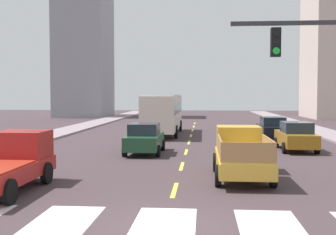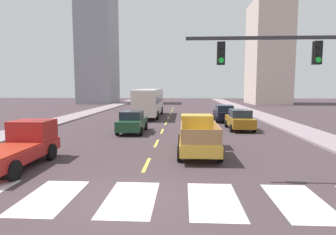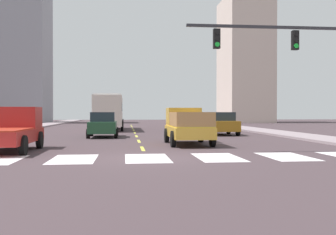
% 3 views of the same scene
% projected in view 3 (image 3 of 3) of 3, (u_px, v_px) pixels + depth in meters
% --- Properties ---
extents(ground_plane, '(160.00, 160.00, 0.00)m').
position_uv_depth(ground_plane, '(147.00, 158.00, 15.07)').
color(ground_plane, '#413337').
extents(sidewalk_right, '(2.82, 110.00, 0.15)m').
position_uv_depth(sidewalk_right, '(270.00, 132.00, 34.16)').
color(sidewalk_right, gray).
rests_on(sidewalk_right, ground).
extents(crosswalk_stripe_2, '(1.62, 3.08, 0.01)m').
position_uv_depth(crosswalk_stripe_2, '(74.00, 159.00, 14.78)').
color(crosswalk_stripe_2, silver).
rests_on(crosswalk_stripe_2, ground).
extents(crosswalk_stripe_3, '(1.62, 3.08, 0.01)m').
position_uv_depth(crosswalk_stripe_3, '(147.00, 158.00, 15.07)').
color(crosswalk_stripe_3, silver).
rests_on(crosswalk_stripe_3, ground).
extents(crosswalk_stripe_4, '(1.62, 3.08, 0.01)m').
position_uv_depth(crosswalk_stripe_4, '(218.00, 157.00, 15.35)').
color(crosswalk_stripe_4, silver).
rests_on(crosswalk_stripe_4, ground).
extents(crosswalk_stripe_5, '(1.62, 3.08, 0.01)m').
position_uv_depth(crosswalk_stripe_5, '(286.00, 156.00, 15.64)').
color(crosswalk_stripe_5, silver).
rests_on(crosswalk_stripe_5, ground).
extents(lane_dash_0, '(0.16, 2.40, 0.01)m').
position_uv_depth(lane_dash_0, '(143.00, 149.00, 19.05)').
color(lane_dash_0, '#D5D144').
rests_on(lane_dash_0, ground).
extents(lane_dash_1, '(0.16, 2.40, 0.01)m').
position_uv_depth(lane_dash_1, '(139.00, 141.00, 24.02)').
color(lane_dash_1, '#D5D144').
rests_on(lane_dash_1, ground).
extents(lane_dash_2, '(0.16, 2.40, 0.01)m').
position_uv_depth(lane_dash_2, '(136.00, 136.00, 28.99)').
color(lane_dash_2, '#D5D144').
rests_on(lane_dash_2, ground).
extents(lane_dash_3, '(0.16, 2.40, 0.01)m').
position_uv_depth(lane_dash_3, '(135.00, 133.00, 33.96)').
color(lane_dash_3, '#D5D144').
rests_on(lane_dash_3, ground).
extents(lane_dash_4, '(0.16, 2.40, 0.01)m').
position_uv_depth(lane_dash_4, '(134.00, 130.00, 38.93)').
color(lane_dash_4, '#D5D144').
rests_on(lane_dash_4, ground).
extents(lane_dash_5, '(0.16, 2.40, 0.01)m').
position_uv_depth(lane_dash_5, '(133.00, 128.00, 43.90)').
color(lane_dash_5, '#D5D144').
rests_on(lane_dash_5, ground).
extents(lane_dash_6, '(0.16, 2.40, 0.01)m').
position_uv_depth(lane_dash_6, '(132.00, 127.00, 48.87)').
color(lane_dash_6, '#D5D144').
rests_on(lane_dash_6, ground).
extents(lane_dash_7, '(0.16, 2.40, 0.01)m').
position_uv_depth(lane_dash_7, '(131.00, 125.00, 53.85)').
color(lane_dash_7, '#D5D144').
rests_on(lane_dash_7, ground).
extents(pickup_stakebed, '(2.18, 5.20, 1.96)m').
position_uv_depth(pickup_stakebed, '(187.00, 127.00, 21.96)').
color(pickup_stakebed, gold).
rests_on(pickup_stakebed, ground).
extents(pickup_dark, '(2.18, 5.20, 1.96)m').
position_uv_depth(pickup_dark, '(12.00, 130.00, 18.01)').
color(pickup_dark, '#A21F1C').
rests_on(pickup_dark, ground).
extents(city_bus, '(2.72, 10.80, 3.32)m').
position_uv_depth(city_bus, '(109.00, 110.00, 39.39)').
color(city_bus, beige).
rests_on(city_bus, ground).
extents(sedan_near_right, '(2.02, 4.40, 1.72)m').
position_uv_depth(sedan_near_right, '(222.00, 124.00, 30.74)').
color(sedan_near_right, '#9B6717').
rests_on(sedan_near_right, ground).
extents(sedan_far, '(2.02, 4.40, 1.72)m').
position_uv_depth(sedan_far, '(103.00, 125.00, 27.88)').
color(sedan_far, '#1E472D').
rests_on(sedan_far, ground).
extents(sedan_mid, '(2.02, 4.40, 1.72)m').
position_uv_depth(sedan_mid, '(201.00, 122.00, 36.41)').
color(sedan_mid, black).
rests_on(sedan_mid, ground).
extents(traffic_signal_gantry, '(8.81, 0.27, 6.00)m').
position_uv_depth(traffic_signal_gantry, '(319.00, 56.00, 17.82)').
color(traffic_signal_gantry, '#2D2D33').
rests_on(traffic_signal_gantry, ground).
extents(tower_tall_centre, '(7.28, 10.85, 21.09)m').
position_uv_depth(tower_tall_centre, '(245.00, 61.00, 69.20)').
color(tower_tall_centre, beige).
rests_on(tower_tall_centre, ground).
extents(block_mid_left, '(7.24, 9.34, 24.33)m').
position_uv_depth(block_mid_left, '(25.00, 48.00, 65.95)').
color(block_mid_left, gray).
rests_on(block_mid_left, ground).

